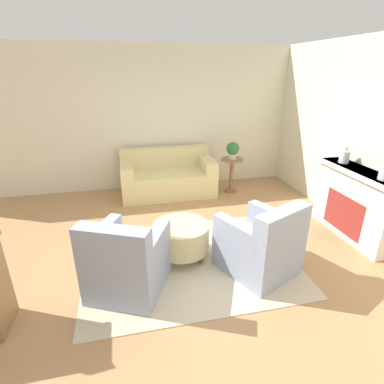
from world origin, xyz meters
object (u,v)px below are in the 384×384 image
(armchair_left, at_px, (127,263))
(side_table, at_px, (232,170))
(ottoman_table, at_px, (181,237))
(potted_plant_on_side_table, at_px, (233,149))
(armchair_right, at_px, (261,246))
(vase_mantel_near, at_px, (344,156))
(couch, at_px, (168,178))

(armchair_left, relative_size, side_table, 1.54)
(ottoman_table, xyz_separation_m, potted_plant_on_side_table, (1.43, 2.07, 0.58))
(armchair_right, bearing_deg, armchair_left, -180.00)
(ottoman_table, bearing_deg, armchair_left, -143.92)
(armchair_left, height_order, vase_mantel_near, vase_mantel_near)
(armchair_right, xyz_separation_m, potted_plant_on_side_table, (0.54, 2.59, 0.52))
(couch, distance_m, potted_plant_on_side_table, 1.40)
(couch, xyz_separation_m, armchair_left, (-0.86, -2.78, 0.03))
(ottoman_table, xyz_separation_m, side_table, (1.43, 2.07, 0.15))
(couch, relative_size, armchair_left, 1.70)
(couch, xyz_separation_m, side_table, (1.27, -0.19, 0.13))
(armchair_left, height_order, ottoman_table, armchair_left)
(armchair_right, xyz_separation_m, vase_mantel_near, (1.71, 0.93, 0.76))
(armchair_right, bearing_deg, side_table, 78.14)
(side_table, bearing_deg, potted_plant_on_side_table, 0.00)
(ottoman_table, bearing_deg, armchair_right, -30.31)
(armchair_left, distance_m, armchair_right, 1.59)
(side_table, bearing_deg, vase_mantel_near, -54.94)
(armchair_left, distance_m, vase_mantel_near, 3.52)
(couch, bearing_deg, ottoman_table, -93.90)
(couch, xyz_separation_m, ottoman_table, (-0.15, -2.26, -0.03))
(couch, relative_size, ottoman_table, 2.49)
(armchair_left, xyz_separation_m, side_table, (2.14, 2.59, 0.10))
(couch, relative_size, vase_mantel_near, 7.22)
(ottoman_table, height_order, vase_mantel_near, vase_mantel_near)
(armchair_left, relative_size, ottoman_table, 1.46)
(armchair_right, bearing_deg, vase_mantel_near, 28.49)
(armchair_left, xyz_separation_m, armchair_right, (1.59, 0.00, 0.00))
(ottoman_table, xyz_separation_m, vase_mantel_near, (2.60, 0.41, 0.82))
(couch, bearing_deg, armchair_left, -107.27)
(ottoman_table, relative_size, vase_mantel_near, 2.90)
(armchair_right, bearing_deg, potted_plant_on_side_table, 78.14)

